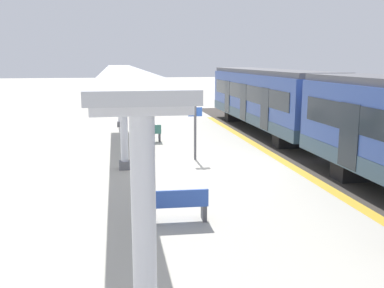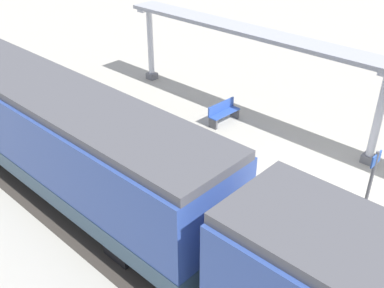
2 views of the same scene
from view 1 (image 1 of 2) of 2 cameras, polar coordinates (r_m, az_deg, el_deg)
name	(u,v)px [view 1 (image 1 of 2)]	position (r m, az deg, el deg)	size (l,w,h in m)	color
ground_plane	(205,167)	(16.68, 1.72, -2.97)	(176.00, 176.00, 0.00)	#B4AFA2
tactile_edge_strip	(286,163)	(17.61, 12.16, -2.46)	(0.40, 28.65, 0.01)	gold
trackbed	(329,161)	(18.36, 17.38, -2.18)	(3.20, 40.65, 0.01)	#38332D
train_near_carriage	(266,99)	(25.11, 9.55, 5.78)	(2.65, 14.35, 3.48)	#324D9A
canopy_pillar_nearest	(120,97)	(27.02, -9.34, 6.03)	(1.10, 0.44, 3.52)	slate
canopy_pillar_second	(124,121)	(16.19, -8.85, 2.92)	(1.10, 0.44, 3.52)	slate
canopy_pillar_third	(145,254)	(5.24, -6.17, -13.97)	(1.10, 0.44, 3.52)	slate
canopy_beam	(122,71)	(15.85, -9.03, 9.33)	(1.20, 22.98, 0.16)	#A8AAB2
bench_near_end	(178,205)	(11.00, -1.86, -7.91)	(1.52, 0.50, 0.86)	#2E50AA
bench_mid_platform	(146,133)	(21.75, -6.00, 1.41)	(1.52, 0.51, 0.86)	#387567
trash_bin	(145,120)	(26.12, -6.14, 3.06)	(0.48, 0.48, 0.95)	#404745
platform_info_sign	(195,127)	(17.64, 0.42, 2.19)	(0.56, 0.10, 2.20)	#4C4C51
passenger_by_the_benches	(143,127)	(20.02, -6.32, 2.16)	(0.44, 0.48, 1.57)	#212A2A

